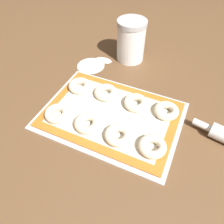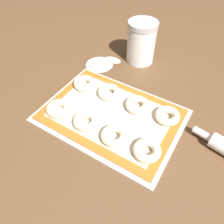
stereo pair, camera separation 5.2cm
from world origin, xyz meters
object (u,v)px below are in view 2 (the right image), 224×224
(baking_tray, at_px, (112,116))
(bagel_back_mid_right, at_px, (137,105))
(bagel_front_far_right, at_px, (147,150))
(bagel_back_far_right, at_px, (167,116))
(bagel_front_mid_left, at_px, (86,121))
(bagel_back_far_left, at_px, (84,83))
(flour_canister, at_px, (141,42))
(bagel_front_far_left, at_px, (58,109))
(bagel_back_mid_left, at_px, (109,92))
(bagel_front_mid_right, at_px, (114,136))

(baking_tray, height_order, bagel_back_mid_right, bagel_back_mid_right)
(bagel_front_far_right, xyz_separation_m, bagel_back_far_right, (-0.00, 0.14, 0.00))
(baking_tray, distance_m, bagel_front_mid_left, 0.08)
(bagel_front_far_right, xyz_separation_m, bagel_back_far_left, (-0.29, 0.13, 0.00))
(flour_canister, bearing_deg, bagel_front_far_left, -101.68)
(bagel_front_mid_left, xyz_separation_m, bagel_back_mid_left, (-0.01, 0.13, 0.00))
(bagel_front_far_left, bearing_deg, bagel_back_far_right, 26.44)
(baking_tray, distance_m, bagel_back_mid_left, 0.09)
(bagel_front_mid_right, xyz_separation_m, bagel_back_mid_left, (-0.10, 0.14, 0.00))
(bagel_back_mid_left, bearing_deg, bagel_front_far_right, -34.28)
(baking_tray, relative_size, bagel_front_mid_right, 5.53)
(bagel_back_mid_right, height_order, bagel_back_far_right, same)
(bagel_back_mid_right, height_order, flour_canister, flour_canister)
(bagel_back_mid_left, height_order, bagel_back_mid_right, same)
(bagel_front_far_right, bearing_deg, bagel_back_mid_right, 125.85)
(bagel_back_mid_right, bearing_deg, bagel_front_mid_left, -125.36)
(bagel_back_mid_left, bearing_deg, bagel_front_far_left, -122.41)
(bagel_back_far_right, bearing_deg, bagel_back_mid_left, -179.38)
(bagel_front_mid_right, xyz_separation_m, bagel_back_mid_right, (-0.00, 0.13, 0.00))
(bagel_back_far_right, bearing_deg, bagel_front_mid_right, -123.91)
(baking_tray, xyz_separation_m, bagel_back_mid_right, (0.05, 0.06, 0.02))
(bagel_front_far_left, xyz_separation_m, flour_canister, (0.08, 0.38, 0.05))
(bagel_back_mid_left, bearing_deg, bagel_front_mid_right, -53.41)
(bagel_front_mid_right, xyz_separation_m, bagel_back_far_left, (-0.19, 0.13, 0.00))
(bagel_front_far_right, height_order, bagel_back_mid_right, same)
(flour_canister, bearing_deg, bagel_back_far_right, -48.99)
(bagel_front_far_right, distance_m, bagel_back_mid_right, 0.16)
(bagel_back_mid_left, distance_m, bagel_back_far_right, 0.19)
(bagel_front_far_right, bearing_deg, bagel_front_far_left, -178.86)
(flour_canister, bearing_deg, bagel_front_far_right, -61.05)
(bagel_front_far_left, height_order, bagel_back_mid_left, same)
(bagel_front_far_left, xyz_separation_m, bagel_front_far_right, (0.28, 0.01, 0.00))
(bagel_front_mid_left, relative_size, flour_canister, 0.48)
(bagel_front_far_right, height_order, bagel_back_mid_left, same)
(bagel_front_mid_right, distance_m, bagel_back_mid_right, 0.13)
(bagel_back_mid_left, bearing_deg, flour_canister, 92.44)
(bagel_front_far_left, bearing_deg, bagel_back_mid_right, 35.50)
(baking_tray, distance_m, bagel_front_mid_right, 0.09)
(bagel_front_far_left, relative_size, bagel_back_far_left, 1.00)
(bagel_back_mid_right, distance_m, flour_canister, 0.27)
(baking_tray, distance_m, bagel_front_far_left, 0.16)
(bagel_front_far_right, bearing_deg, bagel_front_mid_left, -179.39)
(bagel_back_mid_right, xyz_separation_m, flour_canister, (-0.11, 0.24, 0.05))
(bagel_front_far_left, xyz_separation_m, bagel_front_mid_left, (0.10, 0.00, 0.00))
(bagel_front_mid_left, xyz_separation_m, bagel_back_mid_right, (0.09, 0.13, 0.00))
(bagel_front_far_left, distance_m, bagel_front_far_right, 0.28)
(bagel_front_mid_left, height_order, bagel_back_far_left, same)
(bagel_front_far_left, height_order, flour_canister, flour_canister)
(bagel_front_far_right, xyz_separation_m, bagel_back_mid_left, (-0.20, 0.13, 0.00))
(bagel_back_far_left, xyz_separation_m, flour_canister, (0.08, 0.24, 0.05))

